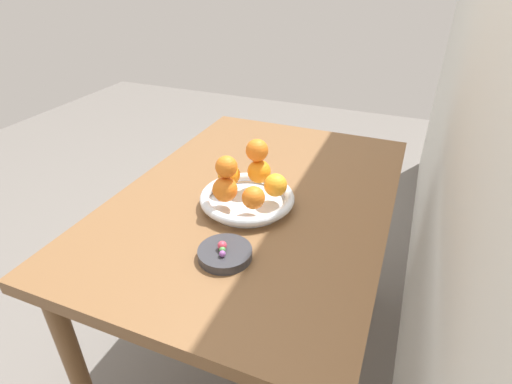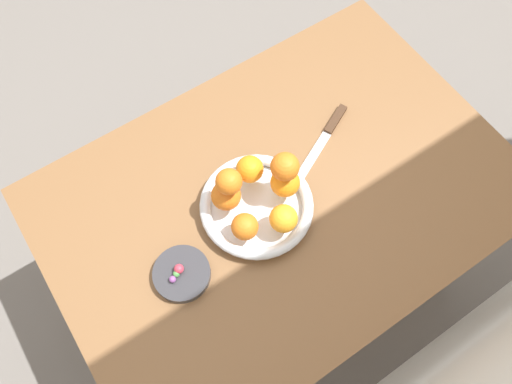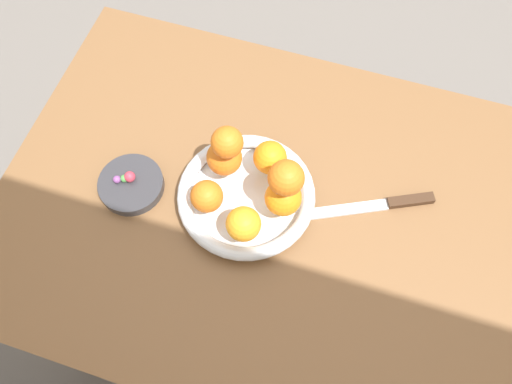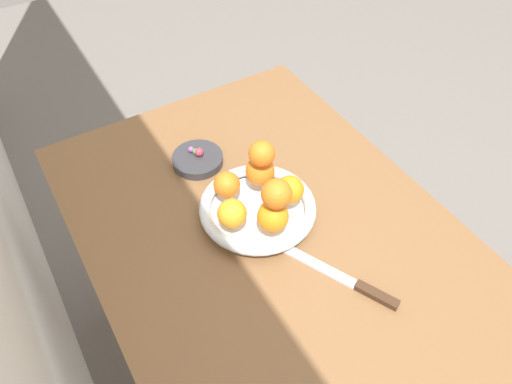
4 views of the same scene
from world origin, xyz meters
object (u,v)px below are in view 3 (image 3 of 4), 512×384
(orange_2, at_px, (224,158))
(candy_ball_3, at_px, (130,177))
(fruit_bowl, at_px, (246,198))
(orange_3, at_px, (207,196))
(candy_ball_1, at_px, (128,177))
(knife, at_px, (379,205))
(orange_4, at_px, (243,224))
(candy_ball_0, at_px, (117,179))
(dining_table, at_px, (280,228))
(orange_1, at_px, (270,157))
(orange_6, at_px, (285,178))
(orange_5, at_px, (227,142))
(orange_0, at_px, (283,198))
(candy_ball_2, at_px, (124,179))
(candy_dish, at_px, (131,185))

(orange_2, height_order, candy_ball_3, orange_2)
(fruit_bowl, xyz_separation_m, orange_3, (0.06, 0.04, 0.05))
(candy_ball_1, distance_m, knife, 0.48)
(orange_4, height_order, candy_ball_0, orange_4)
(fruit_bowl, bearing_deg, dining_table, -177.07)
(orange_1, distance_m, knife, 0.23)
(orange_4, bearing_deg, candy_ball_0, -6.36)
(orange_6, distance_m, candy_ball_3, 0.31)
(dining_table, relative_size, orange_5, 18.99)
(orange_0, distance_m, candy_ball_2, 0.31)
(fruit_bowl, relative_size, candy_ball_1, 18.62)
(candy_ball_2, bearing_deg, candy_ball_0, 25.66)
(orange_0, bearing_deg, candy_ball_2, 6.12)
(fruit_bowl, relative_size, candy_dish, 2.07)
(fruit_bowl, distance_m, orange_1, 0.09)
(candy_ball_1, bearing_deg, orange_5, -158.66)
(candy_dish, bearing_deg, orange_3, 178.70)
(orange_2, bearing_deg, orange_4, 123.24)
(fruit_bowl, bearing_deg, orange_1, -110.19)
(fruit_bowl, relative_size, orange_3, 4.36)
(orange_3, xyz_separation_m, orange_4, (-0.08, 0.03, 0.00))
(dining_table, bearing_deg, candy_ball_1, 6.46)
(orange_1, xyz_separation_m, orange_2, (0.08, 0.03, 0.00))
(orange_4, bearing_deg, candy_dish, -8.20)
(orange_2, height_order, orange_6, orange_6)
(fruit_bowl, height_order, orange_5, orange_5)
(dining_table, xyz_separation_m, candy_ball_1, (0.30, 0.03, 0.12))
(fruit_bowl, xyz_separation_m, orange_2, (0.05, -0.04, 0.05))
(knife, bearing_deg, orange_2, 5.10)
(candy_dish, distance_m, orange_5, 0.23)
(candy_dish, height_order, orange_2, orange_2)
(orange_1, height_order, candy_ball_1, orange_1)
(candy_dish, relative_size, candy_ball_3, 5.86)
(orange_6, bearing_deg, candy_dish, 7.74)
(fruit_bowl, relative_size, orange_1, 4.13)
(orange_5, xyz_separation_m, candy_ball_1, (0.18, 0.07, -0.11))
(candy_ball_1, height_order, candy_ball_3, candy_ball_3)
(candy_dish, height_order, candy_ball_3, candy_ball_3)
(dining_table, relative_size, knife, 4.52)
(candy_ball_3, bearing_deg, knife, -168.00)
(candy_ball_0, bearing_deg, orange_1, -157.69)
(candy_dish, bearing_deg, candy_ball_0, 13.15)
(orange_6, height_order, knife, orange_6)
(fruit_bowl, bearing_deg, orange_5, -42.28)
(orange_5, bearing_deg, fruit_bowl, 137.72)
(orange_1, height_order, candy_ball_0, orange_1)
(candy_dish, distance_m, orange_6, 0.32)
(orange_5, bearing_deg, dining_table, 162.37)
(candy_dish, distance_m, candy_ball_1, 0.02)
(orange_6, distance_m, candy_ball_0, 0.34)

